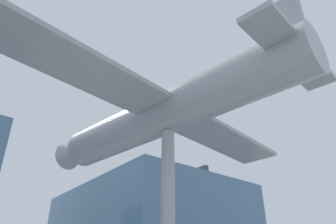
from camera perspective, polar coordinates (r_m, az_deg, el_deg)
name	(u,v)px	position (r m, az deg, el deg)	size (l,w,h in m)	color
suspended_airplane	(162,114)	(13.01, -0.99, -0.38)	(14.51, 13.44, 3.13)	#93999E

